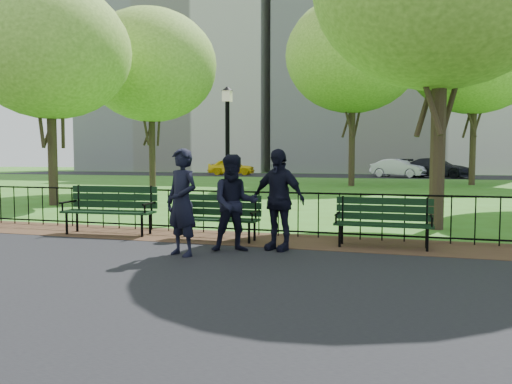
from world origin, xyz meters
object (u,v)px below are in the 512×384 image
(lamppost, at_px, (227,146))
(tree_far_c, at_px, (353,55))
(park_bench_left_a, at_px, (111,205))
(person_mid, at_px, (235,203))
(sedan_dark, at_px, (437,168))
(tree_mid_w, at_px, (151,66))
(tree_far_e, at_px, (475,58))
(person_left, at_px, (182,202))
(person_right, at_px, (278,200))
(park_bench_main, at_px, (204,210))
(park_bench_right_a, at_px, (383,217))
(tree_near_w, at_px, (50,51))
(sedan_silver, at_px, (399,168))
(taxi, at_px, (231,167))

(lamppost, distance_m, tree_far_c, 16.36)
(park_bench_left_a, bearing_deg, person_mid, -24.24)
(sedan_dark, bearing_deg, lamppost, -169.84)
(park_bench_left_a, bearing_deg, tree_mid_w, 109.79)
(tree_far_e, bearing_deg, tree_far_c, -156.18)
(person_left, distance_m, person_right, 1.62)
(park_bench_main, distance_m, park_bench_right_a, 3.29)
(park_bench_main, relative_size, tree_near_w, 0.23)
(tree_far_e, relative_size, person_right, 6.01)
(tree_mid_w, distance_m, sedan_dark, 24.86)
(person_mid, xyz_separation_m, sedan_silver, (2.15, 32.73, -0.09))
(tree_far_e, height_order, person_right, tree_far_e)
(tree_far_e, distance_m, person_right, 23.99)
(tree_far_c, relative_size, sedan_dark, 1.98)
(tree_far_c, xyz_separation_m, tree_far_e, (6.45, 2.85, 0.04))
(tree_far_e, height_order, sedan_silver, tree_far_e)
(lamppost, xyz_separation_m, person_left, (1.09, -5.11, -0.99))
(park_bench_right_a, bearing_deg, tree_near_w, 155.80)
(park_bench_right_a, xyz_separation_m, taxi, (-14.41, 32.56, 0.17))
(tree_far_e, xyz_separation_m, person_right, (-5.62, -22.47, -6.25))
(tree_near_w, distance_m, sedan_dark, 30.18)
(park_bench_left_a, height_order, person_left, person_left)
(tree_far_e, xyz_separation_m, person_mid, (-6.27, -22.81, -6.30))
(park_bench_main, bearing_deg, person_left, -79.74)
(park_bench_right_a, height_order, sedan_dark, sedan_dark)
(park_bench_left_a, height_order, taxi, taxi)
(person_right, relative_size, sedan_silver, 0.39)
(lamppost, bearing_deg, person_left, -77.91)
(tree_mid_w, bearing_deg, park_bench_right_a, -46.42)
(tree_mid_w, xyz_separation_m, person_mid, (8.07, -12.08, -4.75))
(taxi, bearing_deg, sedan_dark, -100.06)
(tree_far_c, bearing_deg, person_left, -91.43)
(tree_far_e, bearing_deg, person_mid, -105.38)
(tree_far_c, bearing_deg, tree_far_e, 23.82)
(park_bench_right_a, distance_m, tree_far_c, 20.09)
(person_left, relative_size, taxi, 0.42)
(tree_mid_w, distance_m, person_right, 15.35)
(park_bench_left_a, bearing_deg, person_right, -15.96)
(person_mid, bearing_deg, sedan_dark, 57.51)
(park_bench_main, height_order, taxi, taxi)
(tree_far_e, distance_m, sedan_dark, 11.85)
(tree_far_c, bearing_deg, sedan_silver, 79.68)
(tree_near_w, xyz_separation_m, tree_mid_w, (0.30, 6.13, 0.57))
(tree_mid_w, relative_size, taxi, 1.95)
(park_bench_main, relative_size, park_bench_left_a, 0.86)
(tree_mid_w, distance_m, tree_far_e, 17.98)
(park_bench_right_a, height_order, taxi, taxi)
(tree_far_c, height_order, taxi, tree_far_c)
(park_bench_left_a, distance_m, sedan_dark, 32.63)
(tree_near_w, xyz_separation_m, sedan_silver, (10.52, 26.78, -4.27))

